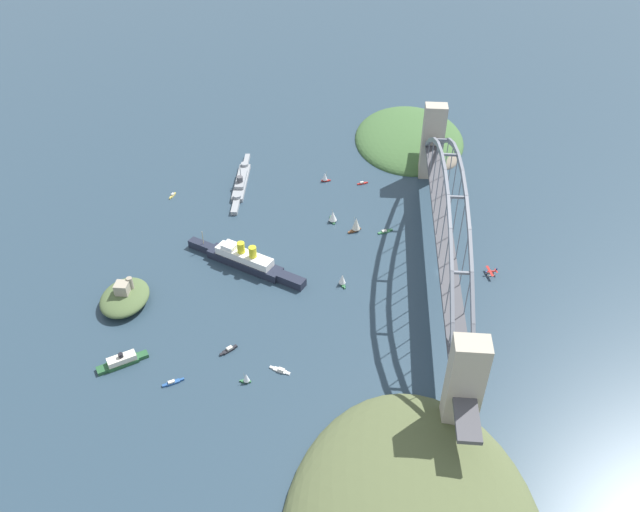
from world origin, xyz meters
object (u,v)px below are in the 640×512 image
object	(u,v)px
small_boat_4	(362,183)
small_boat_5	(356,224)
small_boat_10	(229,350)
harbor_ferry_steamer	(122,361)
seaplane_taxiing_near_bridge	(491,272)
naval_cruiser	(241,182)
small_boat_1	(173,195)
small_boat_2	(342,279)
fort_island_mid_harbor	(125,297)
small_boat_6	(173,382)
small_boat_3	(325,177)
harbor_arch_bridge	(445,231)
small_boat_9	(246,378)
small_boat_8	(333,216)
ocean_liner	(245,260)
small_boat_0	(280,370)
small_boat_7	(385,231)

from	to	relation	value
small_boat_4	small_boat_5	world-z (taller)	small_boat_5
small_boat_5	small_boat_10	bearing A→B (deg)	151.01
harbor_ferry_steamer	seaplane_taxiing_near_bridge	size ratio (longest dim) A/B	2.43
harbor_ferry_steamer	small_boat_5	bearing A→B (deg)	-42.41
naval_cruiser	small_boat_1	xyz separation A→B (m)	(-20.80, 50.11, -1.73)
harbor_ferry_steamer	small_boat_2	bearing A→B (deg)	-56.83
fort_island_mid_harbor	small_boat_6	bearing A→B (deg)	-142.69
small_boat_3	small_boat_5	size ratio (longest dim) A/B	0.70
harbor_arch_bridge	small_boat_1	distance (m)	215.74
fort_island_mid_harbor	seaplane_taxiing_near_bridge	size ratio (longest dim) A/B	3.39
harbor_ferry_steamer	small_boat_10	bearing A→B (deg)	-75.85
harbor_ferry_steamer	small_boat_9	world-z (taller)	harbor_ferry_steamer
small_boat_6	small_boat_8	distance (m)	176.06
ocean_liner	small_boat_1	distance (m)	107.53
small_boat_0	small_boat_8	world-z (taller)	small_boat_8
small_boat_4	small_boat_10	xyz separation A→B (m)	(-186.47, 70.94, 0.18)
small_boat_6	seaplane_taxiing_near_bridge	bearing A→B (deg)	-59.85
seaplane_taxiing_near_bridge	small_boat_2	xyz separation A→B (m)	(-17.56, 96.47, 2.13)
seaplane_taxiing_near_bridge	small_boat_2	size ratio (longest dim) A/B	1.23
small_boat_5	small_boat_2	bearing A→B (deg)	173.65
small_boat_2	small_boat_10	world-z (taller)	small_boat_2
fort_island_mid_harbor	small_boat_0	world-z (taller)	fort_island_mid_harbor
fort_island_mid_harbor	small_boat_8	xyz separation A→B (m)	(98.20, -122.40, -0.48)
small_boat_2	small_boat_5	world-z (taller)	small_boat_5
small_boat_8	small_boat_9	size ratio (longest dim) A/B	1.44
seaplane_taxiing_near_bridge	small_boat_7	distance (m)	80.62
harbor_ferry_steamer	small_boat_3	size ratio (longest dim) A/B	3.04
harbor_ferry_steamer	small_boat_3	bearing A→B (deg)	-25.82
naval_cruiser	small_boat_5	size ratio (longest dim) A/B	7.05
small_boat_0	small_boat_10	xyz separation A→B (m)	(12.53, 31.32, 0.16)
small_boat_5	small_boat_8	world-z (taller)	small_boat_5
seaplane_taxiing_near_bridge	small_boat_8	bearing A→B (deg)	64.09
harbor_arch_bridge	small_boat_7	size ratio (longest dim) A/B	27.85
seaplane_taxiing_near_bridge	small_boat_10	distance (m)	177.30
small_boat_3	small_boat_4	xyz separation A→B (m)	(-2.00, -30.08, -3.34)
harbor_ferry_steamer	small_boat_0	bearing A→B (deg)	-88.76
small_boat_4	small_boat_6	bearing A→B (deg)	155.55
small_boat_0	seaplane_taxiing_near_bridge	bearing A→B (deg)	-53.62
small_boat_2	small_boat_4	size ratio (longest dim) A/B	1.03
small_boat_1	small_boat_4	world-z (taller)	small_boat_1
harbor_ferry_steamer	small_boat_0	distance (m)	88.66
small_boat_7	small_boat_8	size ratio (longest dim) A/B	1.05
ocean_liner	small_boat_0	bearing A→B (deg)	-158.42
harbor_arch_bridge	small_boat_7	distance (m)	63.12
fort_island_mid_harbor	seaplane_taxiing_near_bridge	bearing A→B (deg)	-78.62
small_boat_4	naval_cruiser	bearing A→B (deg)	95.39
small_boat_7	ocean_liner	bearing A→B (deg)	116.40
harbor_arch_bridge	small_boat_1	bearing A→B (deg)	69.31
small_boat_0	small_boat_9	size ratio (longest dim) A/B	1.67
ocean_liner	small_boat_7	bearing A→B (deg)	-63.60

